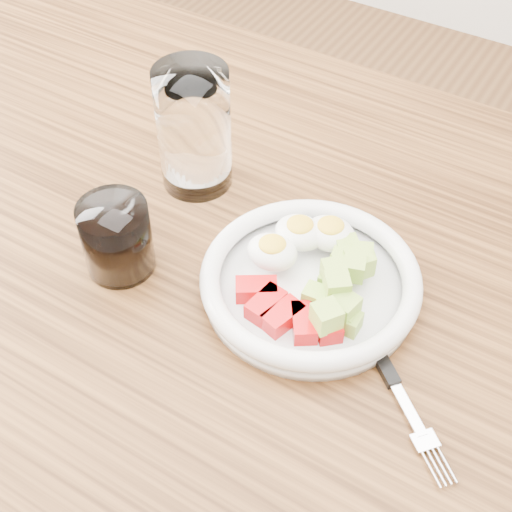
{
  "coord_description": "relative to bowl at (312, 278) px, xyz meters",
  "views": [
    {
      "loc": [
        0.26,
        -0.43,
        1.36
      ],
      "look_at": [
        -0.01,
        0.01,
        0.8
      ],
      "focal_mm": 50.0,
      "sensor_mm": 36.0,
      "label": 1
    }
  ],
  "objects": [
    {
      "name": "bowl",
      "position": [
        0.0,
        0.0,
        0.0
      ],
      "size": [
        0.23,
        0.23,
        0.06
      ],
      "color": "white",
      "rests_on": "dining_table"
    },
    {
      "name": "water_glass",
      "position": [
        -0.21,
        0.09,
        0.06
      ],
      "size": [
        0.09,
        0.09,
        0.16
      ],
      "primitive_type": "cylinder",
      "color": "white",
      "rests_on": "dining_table"
    },
    {
      "name": "coffee_glass",
      "position": [
        -0.2,
        -0.08,
        0.02
      ],
      "size": [
        0.08,
        0.08,
        0.09
      ],
      "color": "white",
      "rests_on": "dining_table"
    },
    {
      "name": "fork",
      "position": [
        0.11,
        -0.05,
        -0.02
      ],
      "size": [
        0.17,
        0.14,
        0.01
      ],
      "color": "black",
      "rests_on": "dining_table"
    },
    {
      "name": "dining_table",
      "position": [
        -0.05,
        -0.02,
        -0.12
      ],
      "size": [
        1.5,
        0.9,
        0.77
      ],
      "color": "brown",
      "rests_on": "ground"
    }
  ]
}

